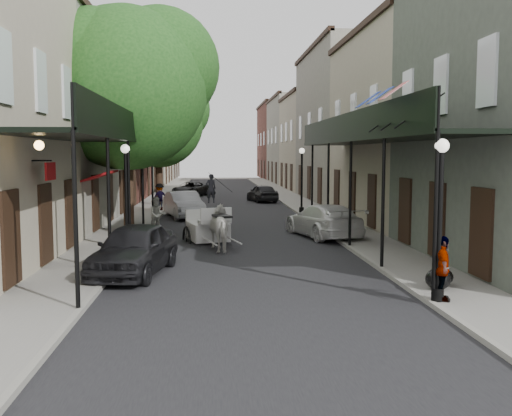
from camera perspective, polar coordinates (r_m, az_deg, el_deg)
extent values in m
plane|color=gray|center=(14.93, -0.26, -8.08)|extent=(140.00, 140.00, 0.00)
cube|color=black|center=(34.67, -2.66, -0.35)|extent=(8.00, 90.00, 0.01)
cube|color=gray|center=(34.88, -10.90, -0.31)|extent=(2.20, 90.00, 0.12)
cube|color=gray|center=(35.18, 5.51, -0.19)|extent=(2.20, 90.00, 0.12)
cube|color=#A9A087|center=(45.15, -14.16, 7.50)|extent=(5.00, 80.00, 10.50)
cube|color=gray|center=(45.55, 7.89, 7.59)|extent=(5.00, 80.00, 10.50)
cube|color=black|center=(21.85, -14.93, 6.59)|extent=(2.20, 18.00, 0.12)
cube|color=black|center=(21.70, -12.21, 7.98)|extent=(0.06, 18.00, 1.00)
cylinder|color=black|center=(12.90, -17.60, -0.91)|extent=(0.10, 0.10, 4.00)
cylinder|color=black|center=(20.74, -12.58, 1.51)|extent=(0.10, 0.10, 4.00)
cylinder|color=black|center=(28.67, -10.33, 2.60)|extent=(0.10, 0.10, 4.00)
cube|color=black|center=(22.32, 11.39, 6.63)|extent=(2.20, 18.00, 0.12)
cube|color=black|center=(22.08, 8.77, 7.99)|extent=(0.06, 18.00, 1.00)
cylinder|color=black|center=(13.54, 17.53, -0.62)|extent=(0.10, 0.10, 4.00)
cylinder|color=black|center=(21.14, 9.42, 1.64)|extent=(0.10, 0.10, 4.00)
cylinder|color=black|center=(28.96, 5.64, 2.69)|extent=(0.10, 0.10, 4.00)
cylinder|color=#382619|center=(24.74, -12.69, 3.98)|extent=(0.44, 0.44, 5.60)
sphere|color=#1A4716|center=(24.89, -12.85, 11.55)|extent=(6.80, 6.80, 6.80)
sphere|color=#1A4716|center=(25.45, -9.58, 13.74)|extent=(5.10, 5.10, 5.10)
cylinder|color=#382619|center=(38.65, -9.71, 4.09)|extent=(0.44, 0.44, 5.04)
sphere|color=#1A4716|center=(38.70, -9.78, 8.45)|extent=(6.00, 6.00, 6.00)
sphere|color=#1A4716|center=(39.27, -7.95, 9.74)|extent=(4.50, 4.50, 4.50)
cylinder|color=black|center=(13.88, 17.70, -8.23)|extent=(0.28, 0.28, 0.30)
cylinder|color=black|center=(13.61, 17.88, -1.87)|extent=(0.12, 0.12, 3.40)
sphere|color=white|center=(13.51, 18.11, 5.94)|extent=(0.32, 0.32, 0.32)
cylinder|color=black|center=(20.96, -12.75, -3.54)|extent=(0.28, 0.28, 0.30)
cylinder|color=black|center=(20.77, -12.84, 0.69)|extent=(0.12, 0.12, 3.40)
sphere|color=white|center=(20.71, -12.95, 5.79)|extent=(0.32, 0.32, 0.32)
cylinder|color=black|center=(33.04, 4.57, -0.18)|extent=(0.28, 0.28, 0.30)
cylinder|color=black|center=(32.93, 4.59, 2.50)|extent=(0.12, 0.12, 3.40)
sphere|color=white|center=(32.89, 4.62, 5.72)|extent=(0.32, 0.32, 0.32)
imported|color=beige|center=(20.66, -3.33, -2.00)|extent=(1.36, 2.10, 1.64)
torus|color=black|center=(23.26, -7.24, -1.71)|extent=(0.42, 1.26, 1.28)
torus|color=black|center=(23.65, -3.37, -1.56)|extent=(0.42, 1.26, 1.28)
torus|color=black|center=(22.00, -5.95, -2.89)|extent=(0.24, 0.66, 0.67)
torus|color=black|center=(22.32, -2.87, -2.75)|extent=(0.24, 0.66, 0.67)
cube|color=silver|center=(23.20, -5.18, -0.64)|extent=(1.81, 2.09, 0.70)
cube|color=silver|center=(22.15, -4.52, 0.37)|extent=(1.29, 0.84, 0.12)
cube|color=silver|center=(21.89, -4.36, 1.09)|extent=(1.18, 0.41, 0.50)
imported|color=black|center=(22.11, -4.53, 1.96)|extent=(0.46, 0.36, 1.12)
imported|color=beige|center=(25.71, -9.86, -0.68)|extent=(0.93, 0.83, 1.58)
imported|color=gray|center=(34.68, -9.62, 1.11)|extent=(1.20, 1.04, 1.61)
imported|color=gray|center=(13.79, 18.16, -5.78)|extent=(0.57, 0.94, 1.50)
imported|color=black|center=(16.90, -12.09, -4.03)|extent=(2.54, 4.63, 1.49)
imported|color=#9B9A9F|center=(31.43, -7.22, 0.33)|extent=(2.59, 4.61, 1.44)
imported|color=black|center=(47.13, -6.58, 1.88)|extent=(3.31, 4.77, 1.21)
imported|color=silver|center=(24.10, 6.74, -1.26)|extent=(2.98, 5.13, 1.40)
imported|color=black|center=(41.62, 0.63, 1.51)|extent=(2.33, 4.03, 1.29)
ellipsoid|color=black|center=(14.98, 17.74, -6.79)|extent=(0.62, 0.62, 0.53)
ellipsoid|color=black|center=(15.51, 18.14, -6.56)|extent=(0.55, 0.55, 0.44)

